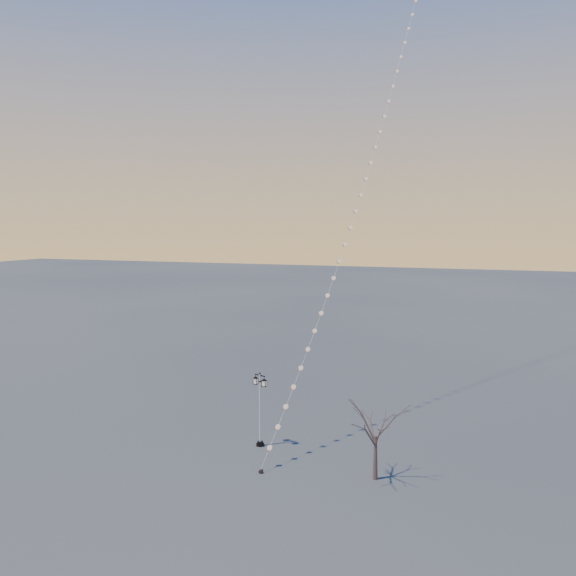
% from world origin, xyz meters
% --- Properties ---
extents(ground, '(300.00, 300.00, 0.00)m').
position_xyz_m(ground, '(0.00, 0.00, 0.00)').
color(ground, '#424443').
rests_on(ground, ground).
extents(street_lamp, '(1.03, 0.68, 4.31)m').
position_xyz_m(street_lamp, '(-0.25, 2.66, 2.39)').
color(street_lamp, black).
rests_on(street_lamp, ground).
extents(bare_tree, '(2.45, 2.45, 4.07)m').
position_xyz_m(bare_tree, '(6.95, 0.39, 2.83)').
color(bare_tree, '#4F3B34').
rests_on(bare_tree, ground).
extents(kite_train, '(4.95, 31.79, 40.76)m').
position_xyz_m(kite_train, '(3.47, 14.68, 20.28)').
color(kite_train, black).
rests_on(kite_train, ground).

